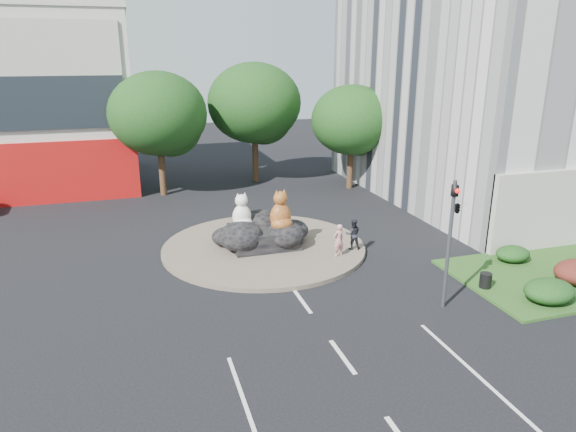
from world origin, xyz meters
The scene contains 18 objects.
ground centered at (0.00, 0.00, 0.00)m, with size 120.00×120.00×0.00m, color black.
roundabout_island centered at (0.00, 10.00, 0.10)m, with size 10.00×10.00×0.20m, color brown.
rock_plinth centered at (0.00, 10.00, 0.65)m, with size 3.20×2.60×0.90m, color black, non-canonical shape.
grass_verge centered at (12.00, 3.00, 0.06)m, with size 10.00×6.00×0.12m, color #2D4E1A.
tree_left centered at (-3.93, 22.06, 5.25)m, with size 6.46×6.46×8.27m.
tree_mid centered at (3.07, 24.06, 5.56)m, with size 6.84×6.84×8.76m.
tree_right centered at (9.07, 20.06, 4.63)m, with size 5.70×5.70×7.30m.
hedge_near_green centered at (9.00, 1.00, 0.57)m, with size 2.00×1.60×0.90m, color black.
hedge_back_green centered at (10.50, 4.80, 0.48)m, with size 1.60×1.28×0.72m, color black.
traffic_light centered at (5.10, 2.00, 3.62)m, with size 0.44×1.24×5.00m.
street_lamp centered at (12.82, 8.00, 4.55)m, with size 2.34×0.22×8.06m.
cat_white centered at (-1.02, 10.27, 2.00)m, with size 1.08×0.94×1.81m, color white, non-canonical shape.
cat_tabby centered at (0.74, 9.53, 2.11)m, with size 1.21×1.05×2.02m, color #C17328, non-canonical shape.
kitten_calico centered at (-1.25, 9.39, 0.68)m, with size 0.58×0.50×0.96m, color silver, non-canonical shape.
kitten_white centered at (1.47, 9.58, 0.56)m, with size 0.43×0.37×0.72m, color silver, non-canonical shape.
pedestrian_pink centered at (3.00, 7.61, 0.98)m, with size 0.57×0.37×1.55m, color tan.
pedestrian_dark centered at (4.00, 8.23, 0.96)m, with size 0.74×0.57×1.52m, color black.
litter_bin centered at (7.50, 2.80, 0.43)m, with size 0.48×0.48×0.62m, color black.
Camera 1 is at (-5.89, -13.15, 9.27)m, focal length 32.00 mm.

